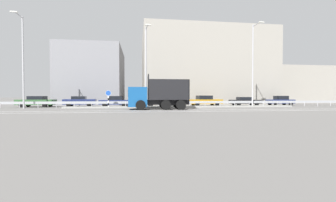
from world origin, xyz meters
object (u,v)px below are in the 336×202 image
at_px(parked_car_0, 36,101).
at_px(parked_car_2, 116,101).
at_px(street_lamp_1, 146,64).
at_px(parked_car_5, 245,101).
at_px(median_road_sign, 108,99).
at_px(street_lamp_2, 253,62).
at_px(dump_truck, 152,98).
at_px(parked_car_1, 80,101).
at_px(parked_car_3, 161,102).
at_px(street_lamp_0, 22,58).
at_px(parked_car_6, 280,101).
at_px(parked_car_4, 205,101).

relative_size(parked_car_0, parked_car_2, 1.09).
bearing_deg(street_lamp_1, parked_car_5, 15.66).
relative_size(median_road_sign, street_lamp_2, 0.20).
distance_m(dump_truck, parked_car_1, 12.26).
xyz_separation_m(street_lamp_2, parked_car_3, (-12.01, 3.53, -5.29)).
bearing_deg(street_lamp_0, dump_truck, -13.37).
bearing_deg(parked_car_1, street_lamp_0, -55.16).
distance_m(parked_car_1, parked_car_6, 30.04).
xyz_separation_m(street_lamp_1, parked_car_2, (-4.04, 3.79, -4.70)).
height_order(street_lamp_0, parked_car_3, street_lamp_0).
height_order(street_lamp_0, parked_car_0, street_lamp_0).
height_order(dump_truck, street_lamp_1, street_lamp_1).
relative_size(street_lamp_2, parked_car_6, 2.76).
bearing_deg(parked_car_6, median_road_sign, 99.48).
height_order(dump_truck, parked_car_0, dump_truck).
xyz_separation_m(parked_car_0, parked_car_5, (29.38, 0.36, -0.06)).
bearing_deg(street_lamp_0, parked_car_1, 39.15).
distance_m(parked_car_2, parked_car_4, 12.86).
bearing_deg(parked_car_6, street_lamp_1, 102.14).
xyz_separation_m(parked_car_0, parked_car_4, (23.12, 0.41, 0.02)).
relative_size(median_road_sign, street_lamp_1, 0.22).
relative_size(dump_truck, parked_car_0, 1.42).
distance_m(median_road_sign, parked_car_6, 26.01).
distance_m(street_lamp_2, parked_car_4, 8.48).
relative_size(street_lamp_2, parked_car_0, 2.32).
height_order(parked_car_0, parked_car_4, parked_car_4).
bearing_deg(parked_car_4, parked_car_0, -93.31).
relative_size(median_road_sign, parked_car_0, 0.46).
xyz_separation_m(street_lamp_2, parked_car_4, (-5.42, 3.96, -5.18)).
relative_size(median_road_sign, parked_car_1, 0.50).
distance_m(parked_car_1, parked_car_3, 11.21).
height_order(median_road_sign, street_lamp_0, street_lamp_0).
height_order(dump_truck, street_lamp_2, street_lamp_2).
height_order(street_lamp_0, parked_car_5, street_lamp_0).
bearing_deg(dump_truck, parked_car_3, -12.61).
bearing_deg(street_lamp_1, parked_car_3, 59.96).
relative_size(street_lamp_1, parked_car_4, 1.97).
bearing_deg(street_lamp_0, parked_car_6, 6.91).
height_order(parked_car_0, parked_car_1, parked_car_0).
bearing_deg(street_lamp_0, street_lamp_2, 0.18).
distance_m(dump_truck, parked_car_0, 16.43).
bearing_deg(parked_car_2, dump_truck, -142.90).
xyz_separation_m(median_road_sign, parked_car_2, (0.55, 3.53, -0.38)).
relative_size(parked_car_1, parked_car_6, 1.09).
xyz_separation_m(dump_truck, median_road_sign, (-5.07, 3.53, -0.18)).
bearing_deg(dump_truck, parked_car_5, -61.67).
distance_m(street_lamp_0, parked_car_1, 8.50).
bearing_deg(parked_car_5, dump_truck, -63.59).
distance_m(median_road_sign, street_lamp_2, 19.43).
distance_m(parked_car_0, parked_car_3, 16.53).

